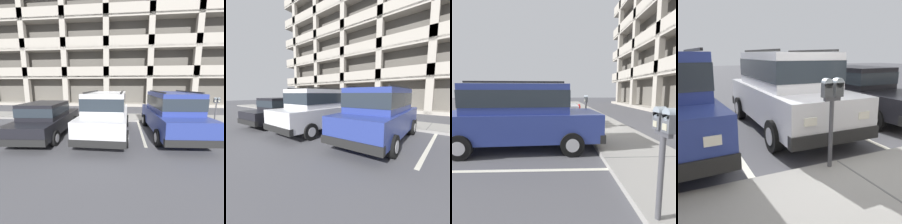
% 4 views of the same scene
% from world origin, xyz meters
% --- Properties ---
extents(ground_plane, '(80.00, 80.00, 0.10)m').
position_xyz_m(ground_plane, '(0.00, 0.00, -0.05)').
color(ground_plane, '#4C4C51').
extents(sidewalk, '(40.00, 2.20, 0.12)m').
position_xyz_m(sidewalk, '(0.00, 1.30, 0.06)').
color(sidewalk, gray).
rests_on(sidewalk, ground_plane).
extents(parking_stall_lines, '(11.86, 4.80, 0.01)m').
position_xyz_m(parking_stall_lines, '(1.47, -1.40, 0.00)').
color(parking_stall_lines, silver).
rests_on(parking_stall_lines, ground_plane).
extents(silver_suv, '(2.06, 4.80, 2.03)m').
position_xyz_m(silver_suv, '(-0.18, -2.39, 1.09)').
color(silver_suv, silver).
rests_on(silver_suv, ground_plane).
extents(red_sedan, '(2.04, 4.58, 1.54)m').
position_xyz_m(red_sedan, '(-2.89, -2.71, 0.82)').
color(red_sedan, black).
rests_on(red_sedan, ground_plane).
extents(dark_hatchback, '(2.20, 4.87, 2.03)m').
position_xyz_m(dark_hatchback, '(2.76, -2.08, 1.09)').
color(dark_hatchback, navy).
rests_on(dark_hatchback, ground_plane).
extents(parking_meter_near, '(0.35, 0.12, 1.46)m').
position_xyz_m(parking_meter_near, '(0.24, 0.35, 1.21)').
color(parking_meter_near, '#47474C').
rests_on(parking_meter_near, sidewalk).
extents(parking_garage, '(32.00, 10.00, 19.25)m').
position_xyz_m(parking_garage, '(-1.46, 12.47, 9.03)').
color(parking_garage, '#5C5851').
rests_on(parking_garage, ground_plane).
extents(fire_hydrant, '(0.30, 0.30, 0.70)m').
position_xyz_m(fire_hydrant, '(-4.66, 0.65, 0.46)').
color(fire_hydrant, red).
rests_on(fire_hydrant, sidewalk).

